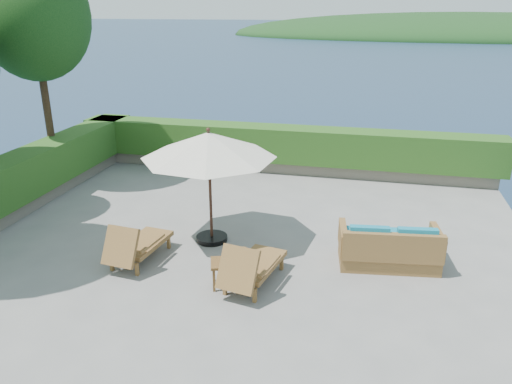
% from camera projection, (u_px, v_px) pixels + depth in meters
% --- Properties ---
extents(ground, '(12.00, 12.00, 0.00)m').
position_uv_depth(ground, '(232.00, 256.00, 9.89)').
color(ground, gray).
rests_on(ground, ground).
extents(foundation, '(12.00, 12.00, 3.00)m').
position_uv_depth(foundation, '(234.00, 322.00, 10.44)').
color(foundation, '#544C43').
rests_on(foundation, ocean).
extents(ocean, '(600.00, 600.00, 0.00)m').
position_uv_depth(ocean, '(235.00, 378.00, 10.94)').
color(ocean, '#142C3F').
rests_on(ocean, ground).
extents(offshore_island, '(126.00, 57.60, 12.60)m').
position_uv_depth(offshore_island, '(462.00, 37.00, 133.52)').
color(offshore_island, black).
rests_on(offshore_island, ocean).
extents(planter_wall_far, '(12.00, 0.60, 0.36)m').
position_uv_depth(planter_wall_far, '(282.00, 165.00, 14.94)').
color(planter_wall_far, gray).
rests_on(planter_wall_far, ground).
extents(hedge_far, '(12.40, 0.90, 1.00)m').
position_uv_depth(hedge_far, '(283.00, 144.00, 14.71)').
color(hedge_far, '#204814').
rests_on(hedge_far, planter_wall_far).
extents(tree_far, '(2.80, 2.80, 6.03)m').
position_uv_depth(tree_far, '(34.00, 17.00, 12.53)').
color(tree_far, '#49311C').
rests_on(tree_far, ground).
extents(patio_umbrella, '(3.34, 3.34, 2.44)m').
position_uv_depth(patio_umbrella, '(209.00, 146.00, 9.85)').
color(patio_umbrella, black).
rests_on(patio_umbrella, ground).
extents(lounge_left, '(0.83, 1.64, 0.91)m').
position_uv_depth(lounge_left, '(136.00, 244.00, 9.54)').
color(lounge_left, olive).
rests_on(lounge_left, ground).
extents(lounge_right, '(0.98, 1.72, 0.94)m').
position_uv_depth(lounge_right, '(251.00, 266.00, 8.73)').
color(lounge_right, olive).
rests_on(lounge_right, ground).
extents(side_table, '(0.57, 0.57, 0.48)m').
position_uv_depth(side_table, '(224.00, 266.00, 8.72)').
color(side_table, brown).
rests_on(side_table, ground).
extents(wicker_loveseat, '(1.97, 1.17, 0.91)m').
position_uv_depth(wicker_loveseat, '(389.00, 249.00, 9.43)').
color(wicker_loveseat, olive).
rests_on(wicker_loveseat, ground).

